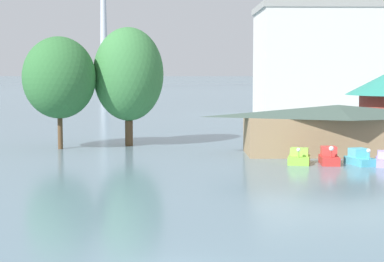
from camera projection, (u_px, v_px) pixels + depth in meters
pedal_boat_lime at (299, 158)px, 50.38m from camera, size 2.21×2.78×1.40m
pedal_boat_red at (329, 157)px, 50.08m from camera, size 1.61×2.64×1.58m
pedal_boat_cyan at (360, 158)px, 49.93m from camera, size 2.15×3.04×1.41m
boathouse at (337, 129)px, 56.02m from camera, size 17.52×6.67×4.42m
shoreline_tree_tall_left at (59, 78)px, 59.36m from camera, size 6.88×6.88×10.67m
shoreline_tree_mid at (128, 74)px, 61.93m from camera, size 6.93×6.93×11.71m
background_building_block at (362, 61)px, 104.33m from camera, size 35.25×16.48×18.18m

